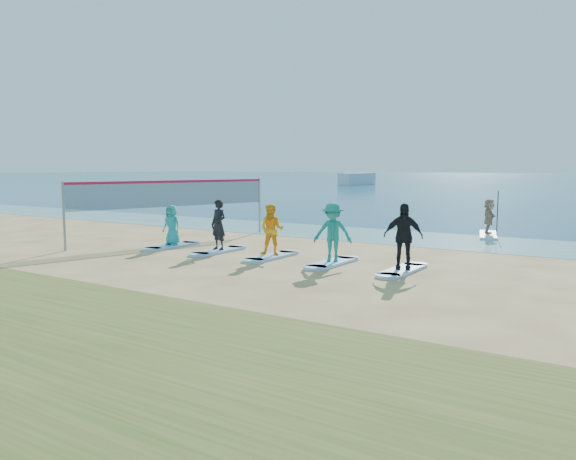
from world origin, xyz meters
The scene contains 16 objects.
ground centered at (0.00, 0.00, 0.00)m, with size 600.00×600.00×0.00m, color tan.
shallow_water centered at (0.00, 10.50, 0.01)m, with size 600.00×600.00×0.00m, color teal.
volleyball_net centered at (-7.02, 4.48, 1.90)m, with size 2.39×8.79×2.50m.
paddleboard centered at (3.49, 12.94, 0.06)m, with size 0.70×3.00×0.12m, color silver.
paddleboarder centered at (3.49, 12.94, 0.88)m, with size 1.40×0.45×1.51m, color tan.
boat_offshore_a centered at (-33.67, 75.07, 0.00)m, with size 2.26×8.46×2.05m, color silver.
surfboard_0 centered at (-5.66, 2.96, 0.04)m, with size 0.70×2.20×0.09m, color #9AC4EF.
student_0 centered at (-5.66, 2.96, 0.84)m, with size 0.74×0.48×1.50m, color teal.
surfboard_1 centered at (-3.36, 2.96, 0.04)m, with size 0.70×2.20×0.09m, color #9AC4EF.
student_1 centered at (-3.36, 2.96, 0.98)m, with size 0.65×0.43×1.79m, color black.
surfboard_2 centered at (-1.06, 2.96, 0.04)m, with size 0.70×2.20×0.09m, color #9AC4EF.
student_2 centered at (-1.06, 2.96, 0.94)m, with size 0.83×0.64×1.70m, color #FDA91A.
surfboard_3 centered at (1.23, 2.96, 0.04)m, with size 0.70×2.20×0.09m, color #9AC4EF.
student_3 centered at (1.23, 2.96, 1.01)m, with size 1.18×0.68×1.83m, color #1B8279.
surfboard_4 centered at (3.53, 2.96, 0.04)m, with size 0.70×2.20×0.09m, color #9AC4EF.
student_4 centered at (3.53, 2.96, 1.04)m, with size 1.11×0.46×1.89m, color black.
Camera 1 is at (9.53, -12.16, 2.99)m, focal length 35.00 mm.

